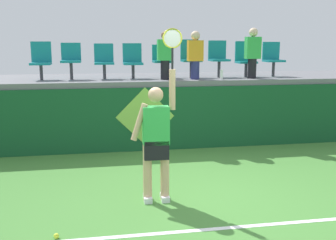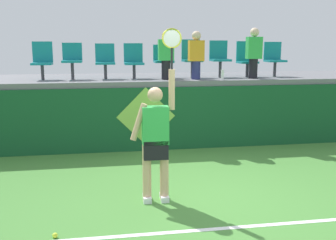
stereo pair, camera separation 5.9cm
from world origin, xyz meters
The scene contains 20 objects.
ground_plane centered at (0.00, 0.00, 0.00)m, with size 40.00×40.00×0.00m, color #478438.
court_back_wall centered at (0.00, 3.03, 0.69)m, with size 12.73×0.20×1.39m, color #144C28.
spectator_platform centered at (0.00, 4.24, 1.45)m, with size 12.73×2.53×0.12m, color slate.
court_baseline_stripe centered at (0.00, -0.93, 0.00)m, with size 11.46×0.08×0.01m, color white.
tennis_player centered at (-0.68, 0.13, 0.96)m, with size 0.75×0.27×2.53m.
tennis_ball centered at (-2.05, -0.84, 0.03)m, with size 0.07×0.07×0.07m, color #D1E533.
water_bottle centered at (1.23, 3.11, 1.62)m, with size 0.07×0.07×0.23m, color white.
stadium_chair_0 centered at (-2.73, 3.85, 1.96)m, with size 0.44×0.42×0.85m.
stadium_chair_1 centered at (-2.08, 3.85, 1.97)m, with size 0.44×0.42×0.82m.
stadium_chair_2 centered at (-1.34, 3.85, 1.94)m, with size 0.44×0.42×0.80m.
stadium_chair_3 centered at (-0.69, 3.85, 1.94)m, with size 0.44×0.42×0.81m.
stadium_chair_4 centered at (0.01, 3.84, 1.95)m, with size 0.44×0.42×0.78m.
stadium_chair_5 centered at (0.69, 3.85, 2.00)m, with size 0.44×0.42×0.89m.
stadium_chair_6 centered at (1.37, 3.85, 2.00)m, with size 0.44×0.42×0.87m.
stadium_chair_7 centered at (2.05, 3.86, 1.96)m, with size 0.44×0.42×0.85m.
stadium_chair_8 centered at (2.76, 3.85, 1.97)m, with size 0.44×0.42×0.84m.
spectator_0 centered at (0.69, 3.39, 2.07)m, with size 0.34×0.21×1.08m.
spectator_1 centered at (2.05, 3.39, 2.12)m, with size 0.34×0.20×1.15m.
spectator_2 centered at (0.01, 3.44, 2.06)m, with size 0.34×0.20×1.07m.
wall_signage_mount centered at (-0.51, 2.92, 0.00)m, with size 1.27×0.01×1.40m.
Camera 1 is at (-1.48, -5.46, 2.33)m, focal length 42.58 mm.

